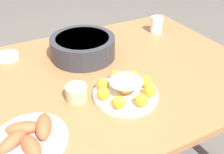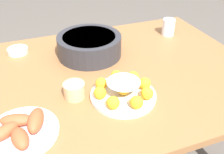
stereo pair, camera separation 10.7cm
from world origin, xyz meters
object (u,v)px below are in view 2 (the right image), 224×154
(dining_table, at_px, (103,89))
(cake_plate, at_px, (124,91))
(cup_near, at_px, (74,90))
(serving_bowl, at_px, (90,45))
(cup_far, at_px, (168,27))
(seafood_platter, at_px, (22,129))
(sauce_bowl, at_px, (18,50))

(dining_table, bearing_deg, cake_plate, -82.60)
(cup_near, bearing_deg, serving_bowl, 62.90)
(dining_table, height_order, cup_far, cup_far)
(cake_plate, distance_m, cup_near, 0.19)
(serving_bowl, distance_m, seafood_platter, 0.57)
(cake_plate, relative_size, cup_near, 3.07)
(sauce_bowl, distance_m, seafood_platter, 0.59)
(cup_near, bearing_deg, cup_far, 30.46)
(sauce_bowl, relative_size, seafood_platter, 0.41)
(dining_table, relative_size, serving_bowl, 4.50)
(cake_plate, xyz_separation_m, sauce_bowl, (-0.36, 0.52, -0.02))
(sauce_bowl, height_order, seafood_platter, seafood_platter)
(cup_far, bearing_deg, cup_near, -149.54)
(serving_bowl, xyz_separation_m, sauce_bowl, (-0.34, 0.15, -0.04))
(sauce_bowl, bearing_deg, cake_plate, -55.57)
(dining_table, relative_size, cake_plate, 5.46)
(serving_bowl, bearing_deg, cup_far, 8.58)
(cup_near, bearing_deg, seafood_platter, -147.13)
(dining_table, distance_m, sauce_bowl, 0.49)
(cake_plate, distance_m, cup_far, 0.65)
(dining_table, distance_m, cake_plate, 0.22)
(cake_plate, xyz_separation_m, cup_near, (-0.18, 0.07, 0.00))
(serving_bowl, relative_size, seafood_platter, 1.28)
(seafood_platter, bearing_deg, sauce_bowl, 87.30)
(seafood_platter, distance_m, cup_near, 0.25)
(cake_plate, xyz_separation_m, serving_bowl, (-0.02, 0.37, 0.03))
(cup_far, bearing_deg, sauce_bowl, 174.75)
(dining_table, height_order, sauce_bowl, sauce_bowl)
(sauce_bowl, height_order, cup_near, cup_near)
(dining_table, relative_size, cup_far, 15.02)
(dining_table, height_order, cup_near, cup_near)
(dining_table, xyz_separation_m, cake_plate, (0.02, -0.19, 0.11))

